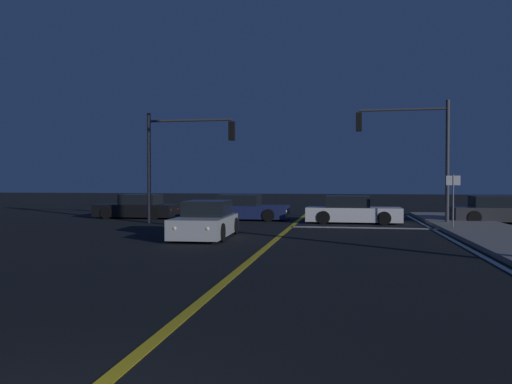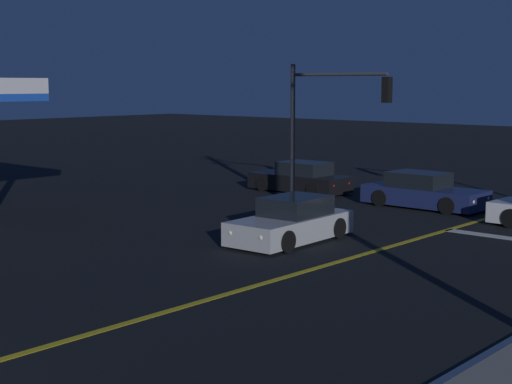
{
  "view_description": "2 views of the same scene",
  "coord_description": "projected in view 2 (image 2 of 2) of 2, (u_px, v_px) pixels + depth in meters",
  "views": [
    {
      "loc": [
        2.4,
        -3.37,
        2.05
      ],
      "look_at": [
        -0.92,
        15.24,
        1.65
      ],
      "focal_mm": 35.04,
      "sensor_mm": 36.0,
      "label": 1
    },
    {
      "loc": [
        11.75,
        -3.52,
        4.69
      ],
      "look_at": [
        -1.63,
        11.62,
        1.87
      ],
      "focal_mm": 54.71,
      "sensor_mm": 36.0,
      "label": 2
    }
  ],
  "objects": [
    {
      "name": "lane_line_center",
      "position": [
        271.0,
        281.0,
        18.62
      ],
      "size": [
        0.2,
        35.04,
        0.01
      ],
      "primitive_type": "cube",
      "color": "gold",
      "rests_on": "ground"
    },
    {
      "name": "car_following_oncoming_silver",
      "position": [
        292.0,
        222.0,
        23.26
      ],
      "size": [
        2.01,
        4.33,
        1.34
      ],
      "rotation": [
        0.0,
        0.0,
        3.19
      ],
      "color": "#B2B5BA",
      "rests_on": "ground"
    },
    {
      "name": "traffic_signal_far_left",
      "position": [
        327.0,
        112.0,
        28.93
      ],
      "size": [
        4.43,
        0.28,
        5.43
      ],
      "color": "#38383D",
      "rests_on": "ground"
    },
    {
      "name": "car_distant_tail_navy",
      "position": [
        423.0,
        192.0,
        29.68
      ],
      "size": [
        4.71,
        1.97,
        1.34
      ],
      "rotation": [
        0.0,
        0.0,
        -1.59
      ],
      "color": "navy",
      "rests_on": "ground"
    },
    {
      "name": "car_far_approaching_black",
      "position": [
        301.0,
        179.0,
        33.85
      ],
      "size": [
        4.54,
        1.88,
        1.34
      ],
      "rotation": [
        0.0,
        0.0,
        1.57
      ],
      "color": "black",
      "rests_on": "ground"
    }
  ]
}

